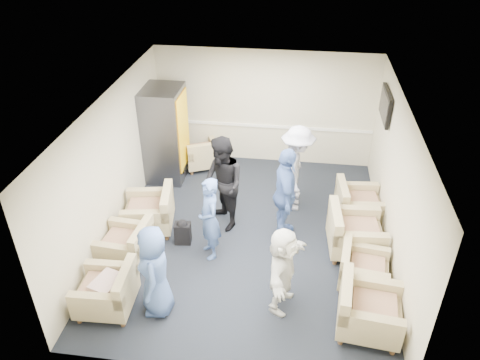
# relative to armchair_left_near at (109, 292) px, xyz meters

# --- Properties ---
(floor) EXTENTS (6.00, 6.00, 0.00)m
(floor) POSITION_rel_armchair_left_near_xyz_m (1.93, 2.07, -0.33)
(floor) COLOR black
(floor) RESTS_ON ground
(ceiling) EXTENTS (6.00, 6.00, 0.00)m
(ceiling) POSITION_rel_armchair_left_near_xyz_m (1.93, 2.07, 2.37)
(ceiling) COLOR white
(ceiling) RESTS_ON back_wall
(back_wall) EXTENTS (5.00, 0.02, 2.70)m
(back_wall) POSITION_rel_armchair_left_near_xyz_m (1.93, 5.07, 1.02)
(back_wall) COLOR beige
(back_wall) RESTS_ON floor
(front_wall) EXTENTS (5.00, 0.02, 2.70)m
(front_wall) POSITION_rel_armchair_left_near_xyz_m (1.93, -0.93, 1.02)
(front_wall) COLOR beige
(front_wall) RESTS_ON floor
(left_wall) EXTENTS (0.02, 6.00, 2.70)m
(left_wall) POSITION_rel_armchair_left_near_xyz_m (-0.57, 2.07, 1.02)
(left_wall) COLOR beige
(left_wall) RESTS_ON floor
(right_wall) EXTENTS (0.02, 6.00, 2.70)m
(right_wall) POSITION_rel_armchair_left_near_xyz_m (4.43, 2.07, 1.02)
(right_wall) COLOR beige
(right_wall) RESTS_ON floor
(chair_rail) EXTENTS (4.98, 0.04, 0.06)m
(chair_rail) POSITION_rel_armchair_left_near_xyz_m (1.93, 5.05, 0.57)
(chair_rail) COLOR white
(chair_rail) RESTS_ON back_wall
(tv) EXTENTS (0.10, 1.00, 0.58)m
(tv) POSITION_rel_armchair_left_near_xyz_m (4.36, 3.87, 1.71)
(tv) COLOR black
(tv) RESTS_ON right_wall
(armchair_left_near) EXTENTS (0.87, 0.87, 0.67)m
(armchair_left_near) POSITION_rel_armchair_left_near_xyz_m (0.00, 0.00, 0.00)
(armchair_left_near) COLOR tan
(armchair_left_near) RESTS_ON floor
(armchair_left_mid) EXTENTS (0.90, 0.90, 0.66)m
(armchair_left_mid) POSITION_rel_armchair_left_near_xyz_m (-0.09, 1.10, -0.00)
(armchair_left_mid) COLOR tan
(armchair_left_mid) RESTS_ON floor
(armchair_left_far) EXTENTS (1.03, 1.03, 0.72)m
(armchair_left_far) POSITION_rel_armchair_left_near_xyz_m (0.05, 2.07, 0.02)
(armchair_left_far) COLOR tan
(armchair_left_far) RESTS_ON floor
(armchair_right_near) EXTENTS (0.99, 0.99, 0.72)m
(armchair_right_near) POSITION_rel_armchair_left_near_xyz_m (3.88, 0.12, 0.02)
(armchair_right_near) COLOR tan
(armchair_right_near) RESTS_ON floor
(armchair_right_midnear) EXTENTS (0.87, 0.87, 0.62)m
(armchair_right_midnear) POSITION_rel_armchair_left_near_xyz_m (3.89, 1.06, -0.03)
(armchair_right_midnear) COLOR tan
(armchair_right_midnear) RESTS_ON floor
(armchair_right_midfar) EXTENTS (1.01, 1.01, 0.75)m
(armchair_right_midfar) POSITION_rel_armchair_left_near_xyz_m (3.80, 1.91, 0.04)
(armchair_right_midfar) COLOR tan
(armchair_right_midfar) RESTS_ON floor
(armchair_right_far) EXTENTS (0.93, 0.93, 0.68)m
(armchair_right_far) POSITION_rel_armchair_left_near_xyz_m (3.95, 2.89, 0.01)
(armchair_right_far) COLOR tan
(armchair_right_far) RESTS_ON floor
(armchair_corner) EXTENTS (1.03, 1.03, 0.63)m
(armchair_corner) POSITION_rel_armchair_left_near_xyz_m (0.53, 4.50, -0.02)
(armchair_corner) COLOR tan
(armchair_corner) RESTS_ON floor
(vending_machine) EXTENTS (0.85, 1.00, 2.10)m
(vending_machine) POSITION_rel_armchair_left_near_xyz_m (-0.17, 4.04, 0.72)
(vending_machine) COLOR #4F5057
(vending_machine) RESTS_ON floor
(backpack) EXTENTS (0.32, 0.24, 0.51)m
(backpack) POSITION_rel_armchair_left_near_xyz_m (0.74, 1.72, -0.07)
(backpack) COLOR black
(backpack) RESTS_ON floor
(pillow) EXTENTS (0.49, 0.57, 0.14)m
(pillow) POSITION_rel_armchair_left_near_xyz_m (-0.01, -0.00, 0.18)
(pillow) COLOR beige
(pillow) RESTS_ON armchair_left_near
(person_front_left) EXTENTS (0.63, 0.84, 1.55)m
(person_front_left) POSITION_rel_armchair_left_near_xyz_m (0.74, 0.09, 0.44)
(person_front_left) COLOR #4462A4
(person_front_left) RESTS_ON floor
(person_mid_left) EXTENTS (0.60, 0.68, 1.56)m
(person_mid_left) POSITION_rel_armchair_left_near_xyz_m (1.30, 1.47, 0.45)
(person_mid_left) COLOR #4462A4
(person_mid_left) RESTS_ON floor
(person_back_left) EXTENTS (1.10, 1.15, 1.87)m
(person_back_left) POSITION_rel_armchair_left_near_xyz_m (1.39, 2.35, 0.60)
(person_back_left) COLOR black
(person_back_left) RESTS_ON floor
(person_back_right) EXTENTS (0.67, 1.17, 1.80)m
(person_back_right) POSITION_rel_armchair_left_near_xyz_m (2.74, 3.18, 0.57)
(person_back_right) COLOR white
(person_back_right) RESTS_ON floor
(person_mid_right) EXTENTS (0.61, 1.14, 1.85)m
(person_mid_right) POSITION_rel_armchair_left_near_xyz_m (2.57, 2.17, 0.59)
(person_mid_right) COLOR #4462A4
(person_mid_right) RESTS_ON floor
(person_front_right) EXTENTS (0.72, 1.42, 1.47)m
(person_front_right) POSITION_rel_armchair_left_near_xyz_m (2.63, 0.43, 0.40)
(person_front_right) COLOR silver
(person_front_right) RESTS_ON floor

